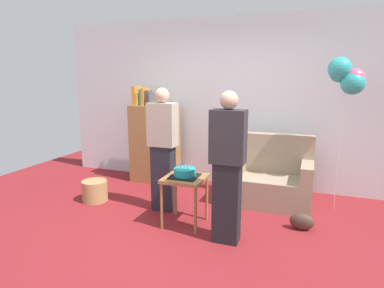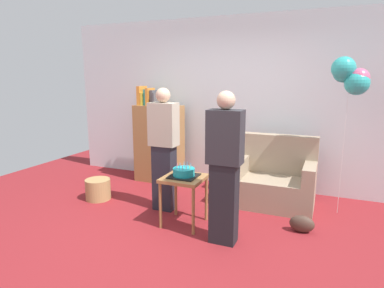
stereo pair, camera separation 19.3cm
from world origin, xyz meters
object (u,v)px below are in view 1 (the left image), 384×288
(wicker_basket, at_px, (95,191))
(person_holding_cake, at_px, (228,167))
(handbag, at_px, (302,222))
(side_table, at_px, (185,184))
(couch, at_px, (271,180))
(birthday_cake, at_px, (185,173))
(bookshelf, at_px, (154,142))
(balloon_bunch, at_px, (347,76))
(person_blowing_candles, at_px, (163,149))

(wicker_basket, bearing_deg, person_holding_cake, -13.56)
(handbag, bearing_deg, side_table, -166.24)
(couch, distance_m, person_holding_cake, 1.44)
(couch, height_order, birthday_cake, couch)
(side_table, xyz_separation_m, birthday_cake, (-0.00, 0.00, 0.14))
(bookshelf, relative_size, balloon_bunch, 0.80)
(wicker_basket, distance_m, balloon_bunch, 3.71)
(balloon_bunch, bearing_deg, side_table, -148.86)
(birthday_cake, bearing_deg, wicker_basket, 169.89)
(couch, bearing_deg, person_blowing_candles, -150.56)
(person_blowing_candles, bearing_deg, handbag, 2.51)
(person_blowing_candles, relative_size, wicker_basket, 4.53)
(bookshelf, height_order, wicker_basket, bookshelf)
(birthday_cake, distance_m, handbag, 1.49)
(couch, bearing_deg, person_holding_cake, -103.59)
(birthday_cake, height_order, person_blowing_candles, person_blowing_candles)
(couch, relative_size, birthday_cake, 3.44)
(balloon_bunch, bearing_deg, handbag, -118.64)
(couch, bearing_deg, wicker_basket, -161.26)
(person_holding_cake, bearing_deg, wicker_basket, -27.76)
(person_holding_cake, bearing_deg, bookshelf, -58.43)
(couch, xyz_separation_m, wicker_basket, (-2.40, -0.81, -0.19))
(person_holding_cake, xyz_separation_m, balloon_bunch, (1.16, 1.28, 0.95))
(side_table, relative_size, wicker_basket, 1.66)
(side_table, height_order, wicker_basket, side_table)
(birthday_cake, distance_m, person_holding_cake, 0.65)
(side_table, xyz_separation_m, person_holding_cake, (0.57, -0.23, 0.33))
(birthday_cake, height_order, person_holding_cake, person_holding_cake)
(person_blowing_candles, height_order, handbag, person_blowing_candles)
(bookshelf, xyz_separation_m, person_holding_cake, (1.68, -1.63, 0.15))
(couch, bearing_deg, balloon_bunch, -2.03)
(wicker_basket, xyz_separation_m, balloon_bunch, (3.24, 0.78, 1.63))
(couch, bearing_deg, bookshelf, 170.94)
(handbag, bearing_deg, birthday_cake, -166.24)
(wicker_basket, bearing_deg, person_blowing_candles, 3.37)
(side_table, distance_m, birthday_cake, 0.14)
(bookshelf, bearing_deg, handbag, -23.60)
(side_table, relative_size, person_holding_cake, 0.37)
(side_table, xyz_separation_m, person_blowing_candles, (-0.44, 0.33, 0.33))
(person_holding_cake, height_order, wicker_basket, person_holding_cake)
(couch, distance_m, handbag, 0.91)
(couch, distance_m, bookshelf, 2.05)
(person_blowing_candles, bearing_deg, bookshelf, 124.48)
(wicker_basket, relative_size, handbag, 1.29)
(couch, distance_m, balloon_bunch, 1.67)
(side_table, distance_m, balloon_bunch, 2.40)
(couch, distance_m, person_blowing_candles, 1.60)
(balloon_bunch, bearing_deg, birthday_cake, -148.86)
(bookshelf, height_order, balloon_bunch, balloon_bunch)
(person_holding_cake, relative_size, wicker_basket, 4.53)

